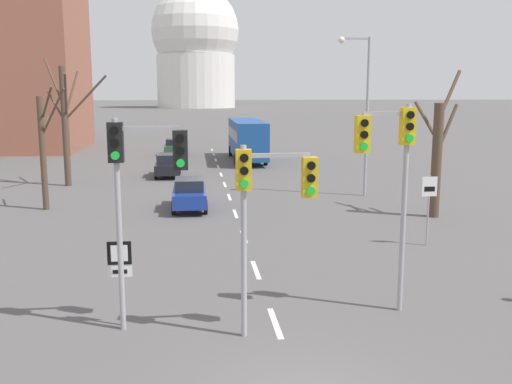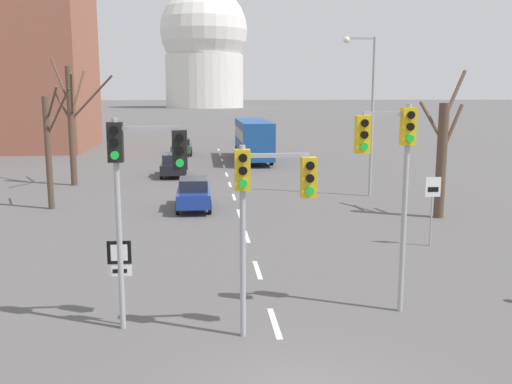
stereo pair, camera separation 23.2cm
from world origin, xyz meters
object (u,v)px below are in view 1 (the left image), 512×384
Objects in this scene: route_sign_post at (120,268)px; street_lamp_right at (362,102)px; traffic_signal_near_left at (139,171)px; traffic_signal_near_right at (392,157)px; sedan_far_left at (244,136)px; sedan_near_left at (175,147)px; traffic_signal_centre_tall at (267,193)px; speed_limit_sign at (429,198)px; sedan_near_right at (189,193)px; city_bus at (247,137)px; sedan_mid_centre at (168,165)px.

route_sign_post is 0.26× the size of street_lamp_right.
traffic_signal_near_right is (6.47, 0.45, 0.22)m from traffic_signal_near_left.
traffic_signal_near_left reaches higher than sedan_far_left.
traffic_signal_near_left reaches higher than sedan_near_left.
sedan_near_left is (0.27, 40.08, -0.73)m from route_sign_post.
traffic_signal_centre_tall is 1.22× the size of sedan_far_left.
speed_limit_sign is 0.63× the size of sedan_near_left.
sedan_near_right is (-9.21, 7.95, -1.04)m from speed_limit_sign.
sedan_near_left is (-11.16, 22.73, -4.56)m from street_lamp_right.
city_bus is (-0.43, 34.67, -2.19)m from traffic_signal_near_right.
sedan_far_left is (8.09, 53.35, -0.78)m from route_sign_post.
traffic_signal_near_right is 27.11m from sedan_mid_centre.
traffic_signal_centre_tall reaches higher than city_bus.
speed_limit_sign is 35.18m from sedan_near_left.
traffic_signal_near_left is 2.33× the size of route_sign_post.
traffic_signal_centre_tall reaches higher than sedan_far_left.
speed_limit_sign is 0.68× the size of sedan_near_right.
sedan_near_right is (-9.73, -2.83, -4.54)m from street_lamp_right.
traffic_signal_near_right is at bearing -121.27° from speed_limit_sign.
traffic_signal_near_right is 40.59m from sedan_near_left.
sedan_near_right is (-1.91, 15.51, -2.73)m from traffic_signal_centre_tall.
sedan_near_left is 15.40m from sedan_far_left.
traffic_signal_near_right is 0.52× the size of city_bus.
street_lamp_right reaches higher than city_bus.
traffic_signal_near_right is at bearing -69.50° from sedan_near_right.
sedan_mid_centre is at bearing 89.69° from route_sign_post.
traffic_signal_near_right is 15.66m from sedan_near_right.
speed_limit_sign is at bearing -72.38° from sedan_near_left.
city_bus is (6.48, 8.69, 1.25)m from sedan_mid_centre.
sedan_near_right is 1.05× the size of sedan_far_left.
sedan_far_left is at bearing 85.29° from traffic_signal_centre_tall.
traffic_signal_near_right is at bearing -104.32° from street_lamp_right.
traffic_signal_near_right is at bearing 3.95° from traffic_signal_near_left.
traffic_signal_centre_tall is at bearing -82.73° from sedan_mid_centre.
traffic_signal_near_left is at bearing -99.76° from city_bus.
sedan_near_right is at bearing 139.20° from speed_limit_sign.
speed_limit_sign is at bearing 58.73° from traffic_signal_near_right.
sedan_mid_centre is (-0.43, 26.43, -3.22)m from traffic_signal_near_left.
traffic_signal_centre_tall is at bearing -160.81° from traffic_signal_near_right.
traffic_signal_near_left reaches higher than sedan_near_right.
sedan_near_right is at bearing -99.35° from sedan_far_left.
speed_limit_sign is 28.64m from city_bus.
speed_limit_sign is (7.30, 7.56, -1.68)m from traffic_signal_centre_tall.
sedan_far_left is at bearing 80.65° from sedan_near_right.
street_lamp_right is (10.85, 17.59, 1.35)m from traffic_signal_near_left.
sedan_near_left is (-10.64, 33.51, -1.06)m from speed_limit_sign.
street_lamp_right is at bearing 58.33° from traffic_signal_near_left.
city_bus is at bearing 85.21° from traffic_signal_centre_tall.
traffic_signal_centre_tall reaches higher than sedan_mid_centre.
traffic_signal_near_left reaches higher than traffic_signal_centre_tall.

